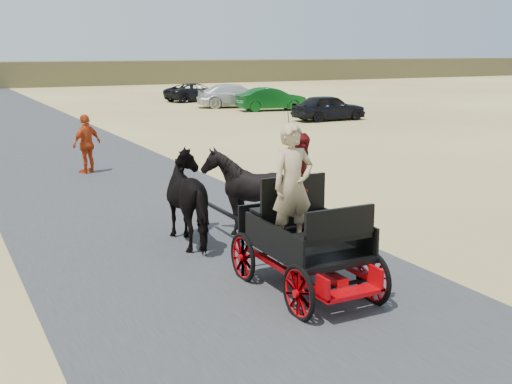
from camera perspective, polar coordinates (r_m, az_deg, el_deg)
name	(u,v)px	position (r m, az deg, el deg)	size (l,w,h in m)	color
ground	(357,369)	(7.64, 8.98, -15.28)	(140.00, 140.00, 0.00)	tan
road	(357,369)	(7.64, 8.98, -15.25)	(6.00, 140.00, 0.01)	#38383A
carriage	(305,267)	(9.69, 4.36, -6.69)	(1.30, 2.40, 0.72)	black
horse_left	(195,199)	(11.90, -5.45, -0.62)	(0.91, 2.01, 1.70)	black
horse_right	(248,193)	(12.34, -0.70, -0.08)	(1.37, 1.54, 1.70)	black
driver_man	(293,186)	(9.29, 3.28, 0.56)	(0.66, 0.43, 1.80)	tan
passenger_woman	(302,183)	(10.03, 4.14, 0.78)	(0.77, 0.60, 1.58)	#660C0F
pedestrian	(87,144)	(19.38, -14.81, 4.17)	(1.01, 0.42, 1.73)	#C33E16
car_a	(329,107)	(33.20, 6.48, 7.48)	(1.56, 3.87, 1.32)	black
car_b	(272,99)	(38.39, 1.39, 8.26)	(1.43, 4.10, 1.35)	#0C4C19
car_c	(236,96)	(40.54, -1.79, 8.54)	(2.01, 4.94, 1.43)	silver
car_d	(196,92)	(45.58, -5.32, 8.82)	(2.08, 4.51, 1.25)	black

